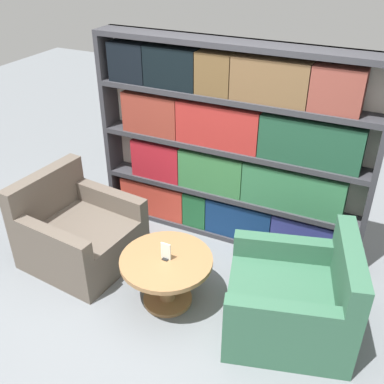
{
  "coord_description": "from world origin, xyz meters",
  "views": [
    {
      "loc": [
        1.33,
        -2.31,
        2.8
      ],
      "look_at": [
        -0.08,
        0.66,
        0.83
      ],
      "focal_mm": 42.0,
      "sensor_mm": 36.0,
      "label": 1
    }
  ],
  "objects": [
    {
      "name": "bookshelf",
      "position": [
        0.0,
        1.31,
        0.97
      ],
      "size": [
        2.66,
        0.3,
        1.97
      ],
      "color": "silver",
      "rests_on": "ground_plane"
    },
    {
      "name": "table_sign",
      "position": [
        -0.08,
        0.17,
        0.52
      ],
      "size": [
        0.09,
        0.06,
        0.15
      ],
      "color": "black",
      "rests_on": "coffee_table"
    },
    {
      "name": "ground_plane",
      "position": [
        0.0,
        0.0,
        0.0
      ],
      "size": [
        14.0,
        14.0,
        0.0
      ],
      "primitive_type": "plane",
      "color": "slate"
    },
    {
      "name": "armchair_right",
      "position": [
        0.95,
        0.33,
        0.28
      ],
      "size": [
        1.13,
        1.1,
        0.84
      ],
      "rotation": [
        0.0,
        0.0,
        -1.3
      ],
      "color": "#336047",
      "rests_on": "ground_plane"
    },
    {
      "name": "armchair_left",
      "position": [
        -1.12,
        0.32,
        0.28
      ],
      "size": [
        1.02,
        0.97,
        0.84
      ],
      "rotation": [
        0.0,
        0.0,
        1.47
      ],
      "color": "brown",
      "rests_on": "ground_plane"
    },
    {
      "name": "coffee_table",
      "position": [
        -0.08,
        0.17,
        0.33
      ],
      "size": [
        0.77,
        0.77,
        0.46
      ],
      "color": "olive",
      "rests_on": "ground_plane"
    }
  ]
}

